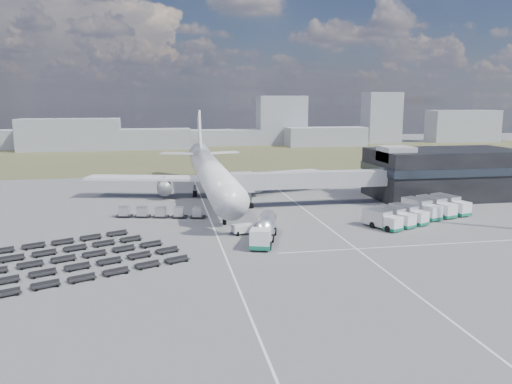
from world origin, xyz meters
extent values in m
plane|color=#565659|center=(0.00, 0.00, 0.00)|extent=(420.00, 420.00, 0.00)
cube|color=#49482C|center=(0.00, 110.00, 0.01)|extent=(420.00, 90.00, 0.01)
cube|color=silver|center=(-2.00, 5.00, 0.01)|extent=(0.25, 110.00, 0.01)
cube|color=silver|center=(16.00, 5.00, 0.01)|extent=(0.25, 110.00, 0.01)
cube|color=silver|center=(25.00, -8.00, 0.01)|extent=(40.00, 0.25, 0.01)
cube|color=black|center=(48.00, 24.00, 5.00)|extent=(30.00, 16.00, 10.00)
cube|color=#262D38|center=(48.00, 24.00, 6.20)|extent=(30.40, 16.40, 1.60)
cube|color=#939399|center=(36.00, 22.00, 9.50)|extent=(6.00, 6.00, 3.00)
cube|color=#939399|center=(18.10, 20.50, 5.10)|extent=(29.80, 3.00, 3.00)
cube|color=#939399|center=(4.70, 20.00, 5.10)|extent=(4.00, 3.60, 3.40)
cylinder|color=slate|center=(6.20, 20.50, 2.55)|extent=(0.70, 0.70, 5.10)
cylinder|color=black|center=(6.20, 20.50, 0.45)|extent=(1.40, 0.90, 1.40)
cylinder|color=silver|center=(0.00, 30.00, 5.30)|extent=(5.60, 48.00, 5.60)
cone|color=silver|center=(0.00, 3.50, 5.30)|extent=(5.60, 5.00, 5.60)
cone|color=silver|center=(0.00, 58.00, 6.10)|extent=(5.60, 8.00, 5.60)
cube|color=black|center=(0.00, 5.50, 6.10)|extent=(2.20, 2.00, 0.80)
cube|color=silver|center=(-13.00, 35.00, 4.10)|extent=(25.59, 11.38, 0.50)
cube|color=silver|center=(13.00, 35.00, 4.10)|extent=(25.59, 11.38, 0.50)
cylinder|color=slate|center=(-9.50, 33.00, 2.40)|extent=(3.00, 5.00, 3.00)
cylinder|color=slate|center=(9.50, 33.00, 2.40)|extent=(3.00, 5.00, 3.00)
cube|color=silver|center=(-5.50, 60.00, 6.50)|extent=(9.49, 5.63, 0.35)
cube|color=silver|center=(5.50, 60.00, 6.50)|extent=(9.49, 5.63, 0.35)
cube|color=silver|center=(0.00, 61.00, 11.80)|extent=(0.50, 9.06, 11.45)
cylinder|color=slate|center=(0.00, 9.00, 1.25)|extent=(0.50, 0.50, 2.50)
cylinder|color=slate|center=(-3.20, 34.00, 1.25)|extent=(0.60, 0.60, 2.50)
cylinder|color=slate|center=(3.20, 34.00, 1.25)|extent=(0.60, 0.60, 2.50)
cylinder|color=black|center=(0.00, 9.00, 0.50)|extent=(0.50, 1.20, 1.20)
cube|color=gray|center=(-46.44, 143.14, 6.40)|extent=(39.38, 12.00, 12.81)
cube|color=gray|center=(-24.94, 143.79, 4.16)|extent=(53.97, 12.00, 8.33)
cube|color=gray|center=(15.29, 156.59, 3.45)|extent=(54.94, 12.00, 6.91)
cube|color=gray|center=(44.82, 156.61, 11.05)|extent=(21.91, 12.00, 22.11)
cube|color=gray|center=(62.19, 143.97, 4.12)|extent=(35.31, 12.00, 8.23)
cube|color=gray|center=(94.03, 156.51, 11.93)|extent=(16.36, 12.00, 23.86)
cube|color=gray|center=(136.29, 154.71, 7.65)|extent=(34.61, 12.00, 15.29)
cube|color=silver|center=(3.02, -6.04, 1.60)|extent=(3.35, 3.35, 2.54)
cube|color=#136E4F|center=(3.02, -6.04, 0.61)|extent=(3.49, 3.49, 0.55)
cylinder|color=silver|center=(4.71, -0.89, 2.10)|extent=(5.22, 8.74, 2.76)
cube|color=slate|center=(4.71, -0.89, 0.83)|extent=(5.11, 8.71, 0.39)
cylinder|color=black|center=(4.20, -2.47, 0.55)|extent=(3.11, 2.05, 1.22)
cube|color=silver|center=(2.02, 2.47, 0.73)|extent=(3.53, 2.41, 1.46)
cube|color=silver|center=(5.65, 33.28, 1.79)|extent=(3.33, 6.94, 3.13)
cube|color=#136E4F|center=(5.65, 33.28, 0.50)|extent=(3.45, 7.06, 0.50)
cube|color=silver|center=(25.10, -0.21, 1.24)|extent=(2.87, 2.83, 2.10)
cube|color=#136E4F|center=(25.10, -0.21, 0.43)|extent=(3.00, 2.95, 0.43)
cube|color=silver|center=(23.70, 2.83, 1.62)|extent=(3.92, 4.95, 2.48)
cube|color=silver|center=(28.04, 1.15, 1.24)|extent=(2.87, 2.83, 2.10)
cube|color=#136E4F|center=(28.04, 1.15, 0.43)|extent=(3.00, 2.95, 0.43)
cube|color=silver|center=(26.65, 4.18, 1.62)|extent=(3.92, 4.95, 2.48)
cube|color=silver|center=(30.99, 2.51, 1.24)|extent=(2.87, 2.83, 2.10)
cube|color=#136E4F|center=(30.99, 2.51, 0.43)|extent=(3.00, 2.95, 0.43)
cube|color=silver|center=(29.59, 5.54, 1.62)|extent=(3.92, 4.95, 2.48)
cube|color=silver|center=(34.73, 5.11, 1.36)|extent=(3.00, 2.93, 2.31)
cube|color=#136E4F|center=(34.73, 5.11, 0.47)|extent=(3.13, 3.06, 0.47)
cube|color=silver|center=(33.62, 8.61, 1.78)|extent=(3.86, 5.36, 2.73)
cube|color=silver|center=(38.12, 6.19, 1.36)|extent=(3.00, 2.93, 2.31)
cube|color=#136E4F|center=(38.12, 6.19, 0.47)|extent=(3.13, 3.06, 0.47)
cube|color=silver|center=(37.01, 9.68, 1.78)|extent=(3.86, 5.36, 2.73)
cube|color=silver|center=(41.52, 7.27, 1.36)|extent=(3.00, 2.93, 2.31)
cube|color=#136E4F|center=(41.52, 7.27, 0.47)|extent=(3.13, 3.06, 0.47)
cube|color=silver|center=(40.41, 10.76, 1.78)|extent=(3.86, 5.36, 2.73)
cube|color=black|center=(-16.49, 17.20, 0.30)|extent=(2.92, 2.19, 0.18)
cube|color=silver|center=(-16.49, 17.20, 1.15)|extent=(1.95, 1.95, 1.51)
cube|color=black|center=(-13.38, 16.42, 0.30)|extent=(2.92, 2.19, 0.18)
cube|color=silver|center=(-13.38, 16.42, 1.15)|extent=(1.95, 1.95, 1.51)
cube|color=black|center=(-10.26, 15.65, 0.30)|extent=(2.92, 2.19, 0.18)
cube|color=silver|center=(-10.26, 15.65, 1.15)|extent=(1.95, 1.95, 1.51)
cube|color=black|center=(-7.14, 14.87, 0.30)|extent=(2.92, 2.19, 0.18)
cube|color=silver|center=(-7.14, 14.87, 1.15)|extent=(1.95, 1.95, 1.51)
cube|color=black|center=(-4.02, 14.09, 0.30)|extent=(2.92, 2.19, 0.18)
cube|color=silver|center=(-4.02, 14.09, 1.15)|extent=(1.95, 1.95, 1.51)
cube|color=black|center=(-20.76, -14.50, 0.35)|extent=(29.11, 14.03, 0.70)
cube|color=black|center=(-22.42, -10.76, 0.35)|extent=(29.11, 14.03, 0.70)
cube|color=black|center=(-24.09, -7.02, 0.35)|extent=(29.11, 14.03, 0.70)
cube|color=black|center=(-25.75, -3.27, 0.35)|extent=(25.54, 12.44, 0.70)
cube|color=black|center=(-27.42, 0.47, 0.35)|extent=(25.54, 12.44, 0.70)
camera|label=1|loc=(-9.52, -69.82, 19.91)|focal=35.00mm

